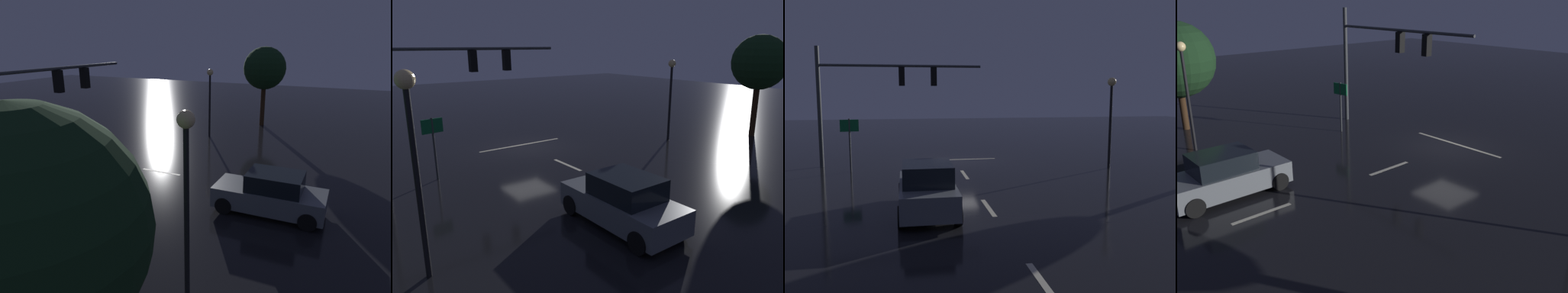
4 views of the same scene
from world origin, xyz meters
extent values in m
plane|color=black|center=(0.00, 0.00, 0.00)|extent=(80.00, 80.00, 0.00)
cylinder|color=#383A3D|center=(2.93, 0.51, 5.40)|extent=(8.65, 0.14, 0.14)
cube|color=black|center=(2.93, 0.51, 4.83)|extent=(0.32, 0.36, 1.00)
sphere|color=red|center=(2.93, 0.32, 5.15)|extent=(0.20, 0.20, 0.20)
sphere|color=black|center=(2.93, 0.32, 4.83)|extent=(0.20, 0.20, 0.20)
sphere|color=black|center=(2.93, 0.32, 4.51)|extent=(0.20, 0.20, 0.20)
cube|color=black|center=(1.20, 0.51, 4.83)|extent=(0.32, 0.36, 1.00)
sphere|color=red|center=(1.20, 0.32, 5.15)|extent=(0.20, 0.20, 0.20)
sphere|color=black|center=(1.20, 0.32, 4.83)|extent=(0.20, 0.20, 0.20)
sphere|color=black|center=(1.20, 0.32, 4.51)|extent=(0.20, 0.20, 0.20)
cube|color=beige|center=(0.00, 4.00, 0.00)|extent=(0.16, 2.20, 0.01)
cube|color=beige|center=(0.00, 10.00, 0.00)|extent=(0.16, 2.20, 0.01)
cube|color=beige|center=(0.00, -0.69, 0.00)|extent=(5.00, 0.16, 0.01)
cube|color=slate|center=(2.12, 10.15, 0.62)|extent=(1.80, 4.30, 0.80)
cube|color=black|center=(2.12, 10.35, 1.36)|extent=(1.60, 2.10, 0.68)
cylinder|color=black|center=(2.96, 8.55, 0.34)|extent=(0.22, 0.68, 0.68)
cylinder|color=black|center=(1.28, 8.55, 0.34)|extent=(0.22, 0.68, 0.68)
cylinder|color=black|center=(2.96, 11.75, 0.34)|extent=(0.22, 0.68, 0.68)
cylinder|color=black|center=(1.28, 11.75, 0.34)|extent=(0.22, 0.68, 0.68)
sphere|color=#F9EFC6|center=(2.78, 8.03, 0.67)|extent=(0.20, 0.20, 0.20)
sphere|color=#F9EFC6|center=(1.48, 8.03, 0.67)|extent=(0.20, 0.20, 0.20)
cylinder|color=black|center=(-7.76, 3.54, 2.17)|extent=(0.14, 0.14, 4.35)
sphere|color=#F9D88C|center=(-7.76, 3.54, 4.53)|extent=(0.44, 0.44, 0.44)
cylinder|color=black|center=(7.84, 9.31, 2.35)|extent=(0.14, 0.14, 4.69)
sphere|color=#F9D88C|center=(7.84, 9.31, 4.87)|extent=(0.44, 0.44, 0.44)
cylinder|color=#383A3D|center=(5.54, 2.26, 1.35)|extent=(0.09, 0.09, 2.69)
cube|color=#0F6033|center=(5.54, 2.26, 2.34)|extent=(0.90, 0.21, 0.60)
cylinder|color=#382314|center=(-12.76, 6.11, 1.65)|extent=(0.36, 0.36, 3.31)
sphere|color=#163319|center=(-12.76, 6.11, 4.55)|extent=(3.31, 3.31, 3.31)
camera|label=1|loc=(14.84, 12.74, 6.59)|focal=32.12mm
camera|label=2|loc=(9.73, 18.27, 5.61)|focal=34.69mm
camera|label=3|loc=(2.79, 24.04, 4.01)|focal=38.85mm
camera|label=4|loc=(-12.06, 15.78, 7.00)|focal=39.08mm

